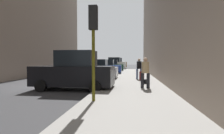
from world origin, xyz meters
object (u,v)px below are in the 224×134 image
(parked_silver_sedan, at_px, (94,70))
(parked_dark_green_sedan, at_px, (110,66))
(parked_bronze_suv, at_px, (116,63))
(pedestrian_in_tan_coat, at_px, (145,71))
(parked_blue_sedan, at_px, (105,67))
(duffel_bag, at_px, (144,81))
(traffic_light, at_px, (93,32))
(fire_hydrant, at_px, (115,74))
(parked_white_van, at_px, (114,64))
(pedestrian_in_jeans, at_px, (139,68))
(parked_black_suv, at_px, (74,72))
(rolling_suitcase, at_px, (142,76))

(parked_silver_sedan, bearing_deg, parked_dark_green_sedan, 90.00)
(parked_silver_sedan, xyz_separation_m, parked_bronze_suv, (-0.00, 22.69, 0.18))
(parked_silver_sedan, bearing_deg, pedestrian_in_tan_coat, -52.88)
(parked_blue_sedan, relative_size, duffel_bag, 9.67)
(traffic_light, height_order, pedestrian_in_tan_coat, traffic_light)
(parked_dark_green_sedan, height_order, pedestrian_in_tan_coat, pedestrian_in_tan_coat)
(fire_hydrant, bearing_deg, parked_silver_sedan, -168.88)
(parked_white_van, relative_size, duffel_bag, 10.46)
(pedestrian_in_jeans, distance_m, pedestrian_in_tan_coat, 4.81)
(parked_white_van, xyz_separation_m, pedestrian_in_tan_coat, (4.05, -21.91, 0.07))
(pedestrian_in_tan_coat, distance_m, duffel_bag, 2.15)
(parked_blue_sedan, xyz_separation_m, traffic_light, (1.85, -14.61, 1.91))
(parked_silver_sedan, bearing_deg, fire_hydrant, 11.12)
(parked_black_suv, height_order, parked_dark_green_sedan, parked_black_suv)
(parked_black_suv, distance_m, pedestrian_in_jeans, 6.26)
(parked_black_suv, bearing_deg, parked_bronze_suv, 90.00)
(pedestrian_in_tan_coat, bearing_deg, parked_bronze_suv, 98.22)
(parked_blue_sedan, relative_size, pedestrian_in_jeans, 2.49)
(parked_black_suv, relative_size, duffel_bag, 10.55)
(pedestrian_in_jeans, bearing_deg, fire_hydrant, 156.93)
(traffic_light, relative_size, pedestrian_in_jeans, 2.11)
(parked_white_van, xyz_separation_m, parked_bronze_suv, (-0.00, 6.13, 0.00))
(parked_dark_green_sedan, xyz_separation_m, traffic_light, (1.85, -20.12, 1.91))
(pedestrian_in_tan_coat, bearing_deg, parked_blue_sedan, 109.70)
(parked_black_suv, distance_m, duffel_bag, 4.68)
(fire_hydrant, bearing_deg, traffic_light, -89.68)
(pedestrian_in_tan_coat, bearing_deg, parked_dark_green_sedan, 103.54)
(rolling_suitcase, bearing_deg, parked_dark_green_sedan, 107.74)
(parked_blue_sedan, xyz_separation_m, pedestrian_in_jeans, (3.91, -6.50, 0.26))
(parked_black_suv, distance_m, traffic_light, 4.10)
(parked_blue_sedan, bearing_deg, traffic_light, -82.77)
(parked_bronze_suv, bearing_deg, pedestrian_in_jeans, -80.44)
(parked_blue_sedan, distance_m, traffic_light, 14.86)
(fire_hydrant, xyz_separation_m, rolling_suitcase, (2.29, -1.70, -0.01))
(parked_white_van, distance_m, pedestrian_in_tan_coat, 22.28)
(parked_black_suv, bearing_deg, traffic_light, -60.14)
(duffel_bag, bearing_deg, fire_hydrant, 122.06)
(fire_hydrant, bearing_deg, pedestrian_in_jeans, -23.07)
(rolling_suitcase, bearing_deg, parked_blue_sedan, 119.30)
(parked_black_suv, distance_m, parked_blue_sedan, 11.39)
(pedestrian_in_tan_coat, height_order, rolling_suitcase, pedestrian_in_tan_coat)
(parked_black_suv, xyz_separation_m, parked_dark_green_sedan, (0.00, 16.89, -0.18))
(parked_white_van, xyz_separation_m, duffel_bag, (4.13, -19.92, -0.74))
(traffic_light, xyz_separation_m, duffel_bag, (2.28, 5.29, -2.47))
(parked_white_van, bearing_deg, parked_silver_sedan, -90.00)
(parked_white_van, relative_size, parked_bronze_suv, 1.00)
(rolling_suitcase, bearing_deg, parked_bronze_suv, 99.67)
(pedestrian_in_jeans, relative_size, pedestrian_in_tan_coat, 1.00)
(parked_blue_sedan, distance_m, parked_bronze_suv, 16.73)
(parked_blue_sedan, bearing_deg, parked_white_van, 90.00)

